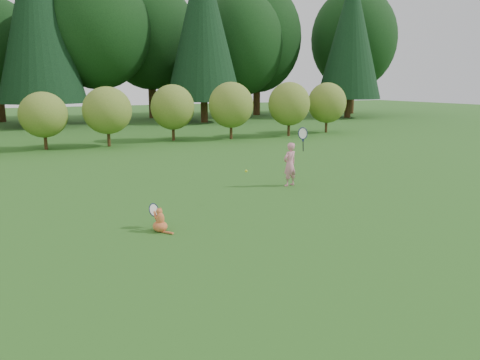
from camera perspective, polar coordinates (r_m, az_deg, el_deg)
ground at (r=9.50m, az=1.09°, el=-5.13°), size 100.00×100.00×0.00m
shrub_row at (r=21.51m, az=-15.40°, el=7.75°), size 28.00×3.00×2.80m
woodland_backdrop at (r=31.68m, az=-19.90°, el=19.74°), size 48.00×10.00×15.00m
child at (r=12.73m, az=6.14°, el=2.04°), size 0.69×0.41×1.78m
cat at (r=9.00m, az=-9.78°, el=-4.70°), size 0.35×0.66×0.62m
tennis_ball at (r=10.65m, az=0.75°, el=1.11°), size 0.06×0.06×0.06m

